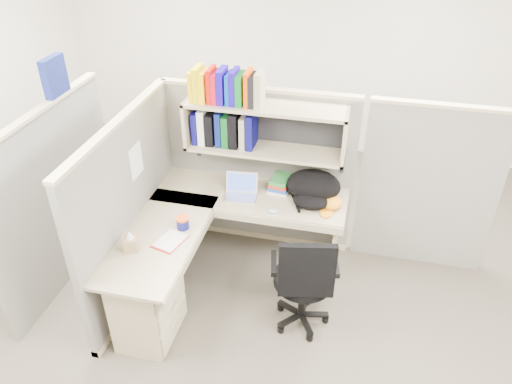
% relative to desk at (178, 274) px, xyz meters
% --- Properties ---
extents(ground, '(6.00, 6.00, 0.00)m').
position_rel_desk_xyz_m(ground, '(0.41, 0.29, -0.44)').
color(ground, '#38332B').
rests_on(ground, ground).
extents(room_shell, '(6.00, 6.00, 6.00)m').
position_rel_desk_xyz_m(room_shell, '(0.41, 0.29, 1.18)').
color(room_shell, beige).
rests_on(room_shell, ground).
extents(cubicle, '(3.79, 1.84, 1.95)m').
position_rel_desk_xyz_m(cubicle, '(0.04, 0.74, 0.47)').
color(cubicle, slate).
rests_on(cubicle, ground).
extents(desk, '(1.74, 1.75, 0.73)m').
position_rel_desk_xyz_m(desk, '(0.00, 0.00, 0.00)').
color(desk, tan).
rests_on(desk, ground).
extents(laptop, '(0.32, 0.32, 0.21)m').
position_rel_desk_xyz_m(laptop, '(0.33, 0.79, 0.39)').
color(laptop, silver).
rests_on(laptop, desk).
extents(backpack, '(0.51, 0.41, 0.28)m').
position_rel_desk_xyz_m(backpack, '(0.96, 0.85, 0.43)').
color(backpack, black).
rests_on(backpack, desk).
extents(orange_cap, '(0.25, 0.26, 0.10)m').
position_rel_desk_xyz_m(orange_cap, '(1.14, 0.82, 0.34)').
color(orange_cap, orange).
rests_on(orange_cap, desk).
extents(snack_canister, '(0.11, 0.11, 0.11)m').
position_rel_desk_xyz_m(snack_canister, '(-0.02, 0.24, 0.35)').
color(snack_canister, '#0F1059').
rests_on(snack_canister, desk).
extents(tissue_box, '(0.14, 0.14, 0.17)m').
position_rel_desk_xyz_m(tissue_box, '(-0.31, -0.11, 0.38)').
color(tissue_box, '#A1835B').
rests_on(tissue_box, desk).
extents(mouse, '(0.10, 0.08, 0.03)m').
position_rel_desk_xyz_m(mouse, '(0.66, 0.62, 0.31)').
color(mouse, '#91B2CE').
rests_on(mouse, desk).
extents(paper_cup, '(0.07, 0.07, 0.09)m').
position_rel_desk_xyz_m(paper_cup, '(0.41, 0.99, 0.34)').
color(paper_cup, silver).
rests_on(paper_cup, desk).
extents(book_stack, '(0.22, 0.27, 0.12)m').
position_rel_desk_xyz_m(book_stack, '(0.65, 1.01, 0.35)').
color(book_stack, gray).
rests_on(book_stack, desk).
extents(loose_paper, '(0.24, 0.29, 0.00)m').
position_rel_desk_xyz_m(loose_paper, '(-0.06, 0.06, 0.29)').
color(loose_paper, white).
rests_on(loose_paper, desk).
extents(task_chair, '(0.56, 0.52, 1.01)m').
position_rel_desk_xyz_m(task_chair, '(1.03, 0.08, -0.08)').
color(task_chair, black).
rests_on(task_chair, ground).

